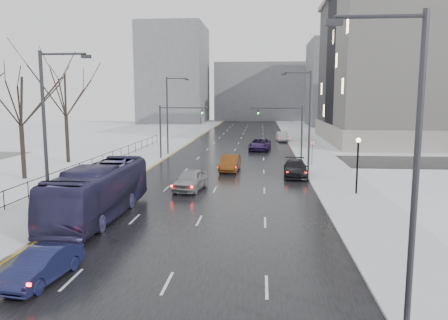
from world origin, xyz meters
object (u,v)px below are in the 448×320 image
(sedan_right_near, at_px, (230,163))
(sedan_right_far, at_px, (296,168))
(streetlight_l_far, at_px, (169,112))
(mast_signal_left, at_px, (169,125))
(bus, at_px, (99,191))
(streetlight_r_near, at_px, (409,160))
(lamppost_r_mid, at_px, (358,157))
(sedan_left_near, at_px, (42,265))
(mast_signal_right, at_px, (293,126))
(no_uturn_sign, at_px, (312,145))
(sedan_center_near, at_px, (191,180))
(tree_park_e, at_px, (68,163))
(tree_park_d, at_px, (25,180))
(sedan_right_distant, at_px, (282,136))
(streetlight_r_mid, at_px, (307,116))
(streetlight_l_near, at_px, (49,131))
(sedan_right_cross, at_px, (260,144))

(sedan_right_near, xyz_separation_m, sedan_right_far, (6.38, -2.57, -0.03))
(streetlight_l_far, xyz_separation_m, mast_signal_left, (0.84, -4.00, -1.51))
(sedan_right_far, bearing_deg, bus, -129.24)
(streetlight_r_near, bearing_deg, lamppost_r_mid, 81.94)
(sedan_left_near, bearing_deg, mast_signal_right, 78.51)
(mast_signal_right, bearing_deg, bus, -117.92)
(no_uturn_sign, relative_size, sedan_center_near, 0.55)
(streetlight_r_near, distance_m, no_uturn_sign, 34.18)
(mast_signal_right, height_order, sedan_center_near, mast_signal_right)
(tree_park_e, height_order, sedan_center_near, tree_park_e)
(tree_park_d, distance_m, tree_park_e, 10.01)
(lamppost_r_mid, height_order, sedan_center_near, lamppost_r_mid)
(mast_signal_left, distance_m, sedan_right_near, 11.67)
(streetlight_l_far, distance_m, bus, 30.00)
(sedan_left_near, distance_m, sedan_right_distant, 59.16)
(streetlight_r_mid, relative_size, sedan_center_near, 2.05)
(streetlight_r_near, distance_m, lamppost_r_mid, 20.38)
(sedan_center_near, relative_size, sedan_right_far, 0.90)
(tree_park_d, height_order, sedan_right_distant, tree_park_d)
(streetlight_l_near, distance_m, lamppost_r_mid, 21.78)
(tree_park_d, relative_size, tree_park_e, 0.93)
(streetlight_l_near, bearing_deg, no_uturn_sign, 54.11)
(tree_park_d, relative_size, streetlight_l_far, 1.25)
(tree_park_e, relative_size, no_uturn_sign, 5.00)
(bus, bearing_deg, streetlight_r_near, -39.93)
(streetlight_l_near, relative_size, bus, 0.85)
(lamppost_r_mid, xyz_separation_m, sedan_right_distant, (-3.80, 40.64, -2.10))
(lamppost_r_mid, relative_size, sedan_center_near, 0.88)
(streetlight_l_far, height_order, sedan_right_cross, streetlight_l_far)
(sedan_left_near, bearing_deg, streetlight_l_near, 120.97)
(tree_park_d, height_order, bus, tree_park_d)
(sedan_right_cross, relative_size, sedan_right_distant, 1.22)
(sedan_center_near, distance_m, sedan_right_far, 11.15)
(lamppost_r_mid, bearing_deg, bus, -156.03)
(sedan_right_cross, bearing_deg, streetlight_l_far, -148.01)
(no_uturn_sign, height_order, sedan_right_distant, no_uturn_sign)
(streetlight_l_near, height_order, sedan_left_near, streetlight_l_near)
(tree_park_d, height_order, streetlight_r_mid, streetlight_r_mid)
(sedan_right_distant, bearing_deg, sedan_left_near, -106.40)
(no_uturn_sign, relative_size, bus, 0.23)
(no_uturn_sign, bearing_deg, streetlight_r_mid, -104.48)
(lamppost_r_mid, relative_size, sedan_right_distant, 0.88)
(sedan_right_near, xyz_separation_m, sedan_right_distant, (6.63, 30.59, -0.01))
(tree_park_e, xyz_separation_m, sedan_right_near, (18.77, -3.95, 0.86))
(sedan_center_near, bearing_deg, streetlight_r_near, -56.14)
(tree_park_d, relative_size, sedan_right_distant, 2.56)
(tree_park_d, relative_size, streetlight_r_mid, 1.25)
(mast_signal_right, xyz_separation_m, sedan_right_cross, (-3.83, 9.75, -3.23))
(no_uturn_sign, bearing_deg, lamppost_r_mid, -82.67)
(streetlight_l_far, xyz_separation_m, sedan_right_far, (15.12, -14.52, -4.79))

